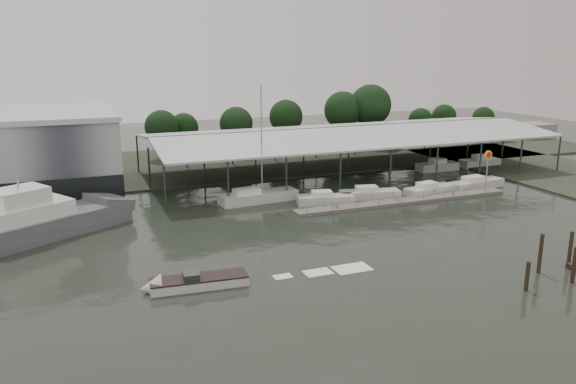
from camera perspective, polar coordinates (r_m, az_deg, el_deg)
name	(u,v)px	position (r m, az deg, el deg)	size (l,w,h in m)	color
ground	(327,245)	(52.60, 3.99, -5.41)	(200.00, 200.00, 0.00)	#252B23
land_strip_far	(213,163)	(90.91, -7.61, 2.96)	(140.00, 30.00, 0.30)	#323729
storage_warehouse	(11,155)	(75.70, -26.32, 3.35)	(24.50, 20.50, 10.50)	#9BA1A5
covered_boat_shed	(349,131)	(83.04, 6.24, 6.16)	(58.24, 24.00, 6.96)	silver
floating_dock	(404,201)	(68.04, 11.73, -0.94)	(28.00, 2.00, 1.40)	#645F58
shell_fuel_sign	(488,163)	(74.44, 19.62, 2.77)	(1.10, 0.18, 5.55)	#96989C
distant_commercial_buildings	(494,131)	(121.41, 20.22, 5.86)	(22.00, 8.00, 4.00)	gray
grey_trawler	(36,222)	(59.10, -24.24, -2.84)	(19.28, 14.00, 8.84)	slate
white_sailboat	(257,197)	(67.11, -3.14, -0.47)	(9.74, 3.45, 13.93)	silver
speedboat_underway	(190,283)	(43.95, -9.89, -9.09)	(19.08, 3.73, 2.00)	silver
moored_cruiser_0	(325,199)	(66.19, 3.77, -0.72)	(7.01, 3.80, 1.70)	silver
moored_cruiser_1	(369,194)	(69.13, 8.28, -0.20)	(7.66, 3.75, 1.70)	silver
moored_cruiser_2	(430,190)	(72.54, 14.20, 0.19)	(7.30, 3.20, 1.70)	silver
moored_cruiser_3	(476,184)	(77.79, 18.54, 0.82)	(8.44, 3.28, 1.70)	silver
mooring_pilings	(572,270)	(49.09, 26.89, -7.11)	(7.87, 8.64, 3.93)	#302618
horizon_tree_line	(327,115)	(103.32, 3.99, 7.82)	(68.98, 9.22, 11.57)	black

